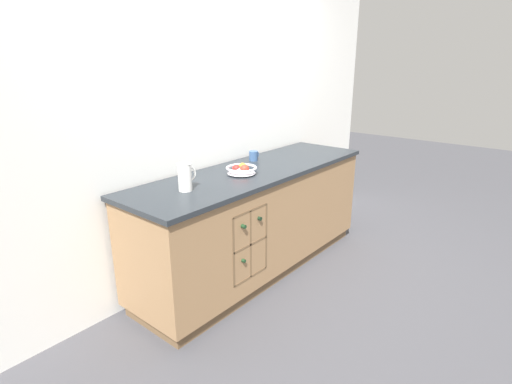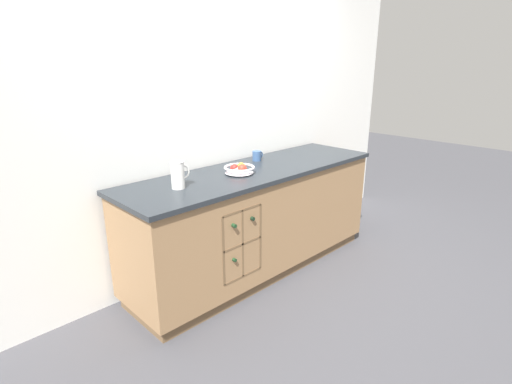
% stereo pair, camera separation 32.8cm
% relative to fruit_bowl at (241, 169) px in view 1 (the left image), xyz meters
% --- Properties ---
extents(ground_plane, '(14.00, 14.00, 0.00)m').
position_rel_fruit_bowl_xyz_m(ground_plane, '(0.20, 0.02, -0.94)').
color(ground_plane, '#424247').
extents(back_wall, '(4.69, 0.06, 2.55)m').
position_rel_fruit_bowl_xyz_m(back_wall, '(0.20, 0.40, 0.33)').
color(back_wall, white).
rests_on(back_wall, ground_plane).
extents(kitchen_island, '(2.33, 0.68, 0.90)m').
position_rel_fruit_bowl_xyz_m(kitchen_island, '(0.19, 0.02, -0.48)').
color(kitchen_island, brown).
rests_on(kitchen_island, ground_plane).
extents(fruit_bowl, '(0.24, 0.24, 0.08)m').
position_rel_fruit_bowl_xyz_m(fruit_bowl, '(0.00, 0.00, 0.00)').
color(fruit_bowl, silver).
rests_on(fruit_bowl, kitchen_island).
extents(white_pitcher, '(0.15, 0.10, 0.19)m').
position_rel_fruit_bowl_xyz_m(white_pitcher, '(-0.54, 0.02, 0.06)').
color(white_pitcher, white).
rests_on(white_pitcher, kitchen_island).
extents(ceramic_mug, '(0.11, 0.08, 0.08)m').
position_rel_fruit_bowl_xyz_m(ceramic_mug, '(0.40, 0.21, 0.00)').
color(ceramic_mug, '#385684').
rests_on(ceramic_mug, kitchen_island).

